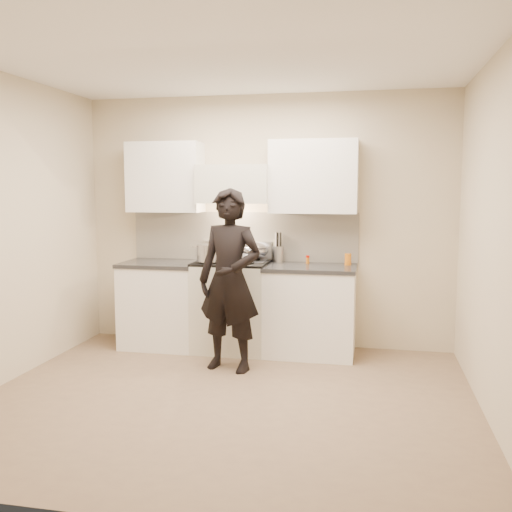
{
  "coord_description": "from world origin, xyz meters",
  "views": [
    {
      "loc": [
        1.14,
        -4.33,
        1.7
      ],
      "look_at": [
        0.03,
        1.05,
        1.05
      ],
      "focal_mm": 40.0,
      "sensor_mm": 36.0,
      "label": 1
    }
  ],
  "objects_px": {
    "counter_right": "(310,310)",
    "utensil_crock": "(278,253)",
    "wok": "(253,250)",
    "person": "(230,280)",
    "stove": "(232,305)"
  },
  "relations": [
    {
      "from": "stove",
      "to": "wok",
      "type": "bearing_deg",
      "value": 35.91
    },
    {
      "from": "counter_right",
      "to": "wok",
      "type": "height_order",
      "value": "wok"
    },
    {
      "from": "counter_right",
      "to": "utensil_crock",
      "type": "height_order",
      "value": "utensil_crock"
    },
    {
      "from": "counter_right",
      "to": "utensil_crock",
      "type": "bearing_deg",
      "value": 148.36
    },
    {
      "from": "counter_right",
      "to": "utensil_crock",
      "type": "relative_size",
      "value": 2.88
    },
    {
      "from": "counter_right",
      "to": "utensil_crock",
      "type": "distance_m",
      "value": 0.71
    },
    {
      "from": "utensil_crock",
      "to": "person",
      "type": "bearing_deg",
      "value": -108.97
    },
    {
      "from": "utensil_crock",
      "to": "person",
      "type": "height_order",
      "value": "person"
    },
    {
      "from": "wok",
      "to": "person",
      "type": "bearing_deg",
      "value": -94.07
    },
    {
      "from": "counter_right",
      "to": "stove",
      "type": "bearing_deg",
      "value": -180.0
    },
    {
      "from": "wok",
      "to": "person",
      "type": "distance_m",
      "value": 0.83
    },
    {
      "from": "wok",
      "to": "utensil_crock",
      "type": "xyz_separation_m",
      "value": [
        0.25,
        0.09,
        -0.03
      ]
    },
    {
      "from": "utensil_crock",
      "to": "stove",
      "type": "bearing_deg",
      "value": -152.49
    },
    {
      "from": "wok",
      "to": "stove",
      "type": "bearing_deg",
      "value": -144.09
    },
    {
      "from": "stove",
      "to": "person",
      "type": "height_order",
      "value": "person"
    }
  ]
}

